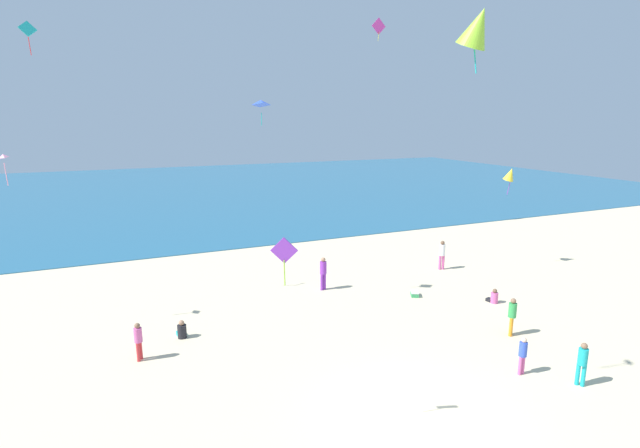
{
  "coord_description": "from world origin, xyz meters",
  "views": [
    {
      "loc": [
        -7.6,
        -10.48,
        8.74
      ],
      "look_at": [
        0.0,
        7.09,
        4.49
      ],
      "focal_mm": 26.67,
      "sensor_mm": 36.0,
      "label": 1
    }
  ],
  "objects_px": {
    "kite_yellow": "(510,174)",
    "person_6": "(138,339)",
    "person_4": "(442,253)",
    "kite_pink": "(3,157)",
    "kite_blue": "(261,103)",
    "kite_purple": "(284,252)",
    "cooler_box": "(415,294)",
    "person_5": "(182,331)",
    "kite_teal": "(28,30)",
    "person_7": "(523,353)",
    "kite_lime": "(477,27)",
    "person_3": "(494,298)",
    "person_1": "(323,271)",
    "person_0": "(512,314)",
    "person_2": "(582,361)",
    "kite_magenta": "(379,26)"
  },
  "relations": [
    {
      "from": "kite_blue",
      "to": "kite_magenta",
      "type": "height_order",
      "value": "kite_magenta"
    },
    {
      "from": "person_0",
      "to": "person_6",
      "type": "bearing_deg",
      "value": 34.63
    },
    {
      "from": "person_5",
      "to": "person_4",
      "type": "bearing_deg",
      "value": -87.23
    },
    {
      "from": "person_0",
      "to": "kite_blue",
      "type": "relative_size",
      "value": 1.4
    },
    {
      "from": "person_0",
      "to": "person_5",
      "type": "distance_m",
      "value": 13.53
    },
    {
      "from": "person_0",
      "to": "person_7",
      "type": "distance_m",
      "value": 3.17
    },
    {
      "from": "person_0",
      "to": "kite_magenta",
      "type": "relative_size",
      "value": 1.0
    },
    {
      "from": "person_3",
      "to": "person_7",
      "type": "bearing_deg",
      "value": 133.83
    },
    {
      "from": "person_1",
      "to": "kite_purple",
      "type": "distance_m",
      "value": 12.88
    },
    {
      "from": "kite_magenta",
      "to": "kite_purple",
      "type": "distance_m",
      "value": 27.62
    },
    {
      "from": "person_2",
      "to": "person_4",
      "type": "distance_m",
      "value": 12.65
    },
    {
      "from": "person_6",
      "to": "kite_yellow",
      "type": "relative_size",
      "value": 0.91
    },
    {
      "from": "person_7",
      "to": "kite_lime",
      "type": "height_order",
      "value": "kite_lime"
    },
    {
      "from": "person_4",
      "to": "kite_teal",
      "type": "distance_m",
      "value": 23.09
    },
    {
      "from": "person_1",
      "to": "kite_teal",
      "type": "height_order",
      "value": "kite_teal"
    },
    {
      "from": "person_5",
      "to": "kite_teal",
      "type": "relative_size",
      "value": 0.57
    },
    {
      "from": "person_1",
      "to": "person_5",
      "type": "xyz_separation_m",
      "value": [
        -7.54,
        -2.79,
        -0.73
      ]
    },
    {
      "from": "kite_pink",
      "to": "kite_purple",
      "type": "bearing_deg",
      "value": -54.74
    },
    {
      "from": "cooler_box",
      "to": "person_7",
      "type": "distance_m",
      "value": 7.85
    },
    {
      "from": "person_2",
      "to": "kite_blue",
      "type": "xyz_separation_m",
      "value": [
        -7.61,
        10.82,
        8.53
      ]
    },
    {
      "from": "person_3",
      "to": "person_4",
      "type": "height_order",
      "value": "person_4"
    },
    {
      "from": "person_5",
      "to": "kite_purple",
      "type": "bearing_deg",
      "value": -175.95
    },
    {
      "from": "kite_blue",
      "to": "kite_purple",
      "type": "height_order",
      "value": "kite_blue"
    },
    {
      "from": "person_3",
      "to": "kite_teal",
      "type": "height_order",
      "value": "kite_teal"
    },
    {
      "from": "person_0",
      "to": "kite_pink",
      "type": "xyz_separation_m",
      "value": [
        -18.31,
        8.13,
        6.38
      ]
    },
    {
      "from": "person_5",
      "to": "kite_teal",
      "type": "distance_m",
      "value": 13.81
    },
    {
      "from": "person_1",
      "to": "kite_purple",
      "type": "height_order",
      "value": "kite_purple"
    },
    {
      "from": "person_3",
      "to": "person_6",
      "type": "relative_size",
      "value": 0.49
    },
    {
      "from": "person_0",
      "to": "cooler_box",
      "type": "bearing_deg",
      "value": -28.57
    },
    {
      "from": "kite_yellow",
      "to": "person_6",
      "type": "bearing_deg",
      "value": -170.89
    },
    {
      "from": "person_7",
      "to": "kite_blue",
      "type": "bearing_deg",
      "value": -153.61
    },
    {
      "from": "kite_teal",
      "to": "kite_magenta",
      "type": "xyz_separation_m",
      "value": [
        21.29,
        8.39,
        3.02
      ]
    },
    {
      "from": "cooler_box",
      "to": "person_2",
      "type": "relative_size",
      "value": 0.44
    },
    {
      "from": "person_3",
      "to": "kite_lime",
      "type": "height_order",
      "value": "kite_lime"
    },
    {
      "from": "person_4",
      "to": "person_5",
      "type": "distance_m",
      "value": 15.69
    },
    {
      "from": "person_7",
      "to": "kite_yellow",
      "type": "xyz_separation_m",
      "value": [
        8.45,
        9.65,
        4.81
      ]
    },
    {
      "from": "person_7",
      "to": "kite_lime",
      "type": "bearing_deg",
      "value": -77.33
    },
    {
      "from": "person_3",
      "to": "kite_yellow",
      "type": "relative_size",
      "value": 0.44
    },
    {
      "from": "person_4",
      "to": "kite_pink",
      "type": "relative_size",
      "value": 1.42
    },
    {
      "from": "kite_yellow",
      "to": "person_5",
      "type": "bearing_deg",
      "value": -173.99
    },
    {
      "from": "kite_magenta",
      "to": "kite_blue",
      "type": "bearing_deg",
      "value": -137.23
    },
    {
      "from": "person_0",
      "to": "kite_lime",
      "type": "distance_m",
      "value": 12.41
    },
    {
      "from": "person_7",
      "to": "kite_blue",
      "type": "distance_m",
      "value": 14.31
    },
    {
      "from": "cooler_box",
      "to": "person_0",
      "type": "relative_size",
      "value": 0.42
    },
    {
      "from": "kite_magenta",
      "to": "kite_teal",
      "type": "bearing_deg",
      "value": -158.5
    },
    {
      "from": "kite_purple",
      "to": "person_3",
      "type": "bearing_deg",
      "value": 24.19
    },
    {
      "from": "kite_lime",
      "to": "person_3",
      "type": "bearing_deg",
      "value": 40.79
    },
    {
      "from": "cooler_box",
      "to": "kite_purple",
      "type": "height_order",
      "value": "kite_purple"
    },
    {
      "from": "person_2",
      "to": "person_5",
      "type": "relative_size",
      "value": 2.01
    },
    {
      "from": "person_3",
      "to": "kite_magenta",
      "type": "distance_m",
      "value": 21.69
    }
  ]
}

